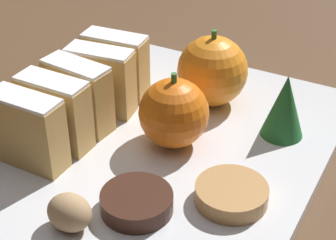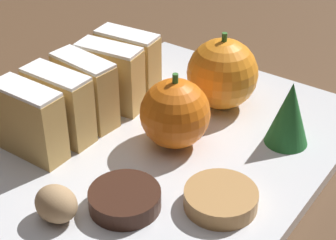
{
  "view_description": "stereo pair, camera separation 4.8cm",
  "coord_description": "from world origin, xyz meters",
  "px_view_note": "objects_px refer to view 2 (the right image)",
  "views": [
    {
      "loc": [
        0.19,
        -0.35,
        0.31
      ],
      "look_at": [
        0.0,
        0.0,
        0.04
      ],
      "focal_mm": 60.0,
      "sensor_mm": 36.0,
      "label": 1
    },
    {
      "loc": [
        0.23,
        -0.33,
        0.31
      ],
      "look_at": [
        0.0,
        0.0,
        0.04
      ],
      "focal_mm": 60.0,
      "sensor_mm": 36.0,
      "label": 2
    }
  ],
  "objects_px": {
    "orange_far": "(219,72)",
    "walnut": "(56,204)",
    "orange_near": "(176,114)",
    "chocolate_cookie": "(125,199)"
  },
  "relations": [
    {
      "from": "orange_far",
      "to": "walnut",
      "type": "bearing_deg",
      "value": -93.28
    },
    {
      "from": "orange_near",
      "to": "chocolate_cookie",
      "type": "bearing_deg",
      "value": -80.14
    },
    {
      "from": "orange_far",
      "to": "chocolate_cookie",
      "type": "bearing_deg",
      "value": -83.01
    },
    {
      "from": "orange_far",
      "to": "chocolate_cookie",
      "type": "height_order",
      "value": "orange_far"
    },
    {
      "from": "orange_far",
      "to": "orange_near",
      "type": "bearing_deg",
      "value": -86.35
    },
    {
      "from": "walnut",
      "to": "orange_near",
      "type": "bearing_deg",
      "value": 82.51
    },
    {
      "from": "walnut",
      "to": "chocolate_cookie",
      "type": "xyz_separation_m",
      "value": [
        0.03,
        0.04,
        -0.01
      ]
    },
    {
      "from": "orange_far",
      "to": "walnut",
      "type": "distance_m",
      "value": 0.21
    },
    {
      "from": "walnut",
      "to": "chocolate_cookie",
      "type": "relative_size",
      "value": 0.62
    },
    {
      "from": "orange_near",
      "to": "walnut",
      "type": "xyz_separation_m",
      "value": [
        -0.02,
        -0.13,
        -0.02
      ]
    }
  ]
}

